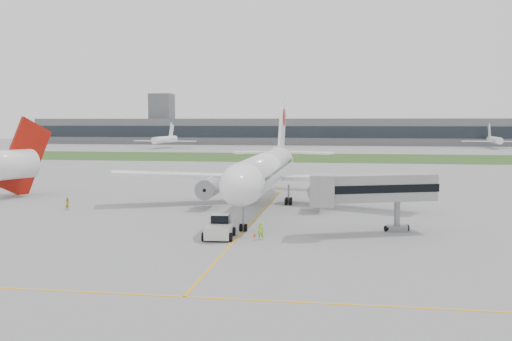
# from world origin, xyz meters

# --- Properties ---
(ground) EXTENTS (600.00, 600.00, 0.00)m
(ground) POSITION_xyz_m (0.00, 0.00, 0.00)
(ground) COLOR #969799
(ground) RESTS_ON ground
(apron_markings) EXTENTS (70.00, 70.00, 0.04)m
(apron_markings) POSITION_xyz_m (0.00, -5.00, 0.00)
(apron_markings) COLOR #F2A915
(apron_markings) RESTS_ON ground
(grass_strip) EXTENTS (600.00, 50.00, 0.02)m
(grass_strip) POSITION_xyz_m (0.00, 120.00, 0.01)
(grass_strip) COLOR #2C461A
(grass_strip) RESTS_ON ground
(terminal_building) EXTENTS (320.00, 22.30, 14.00)m
(terminal_building) POSITION_xyz_m (0.00, 229.87, 7.00)
(terminal_building) COLOR slate
(terminal_building) RESTS_ON ground
(control_tower) EXTENTS (12.00, 12.00, 56.00)m
(control_tower) POSITION_xyz_m (-90.00, 232.00, 0.00)
(control_tower) COLOR slate
(control_tower) RESTS_ON ground
(airliner) EXTENTS (48.13, 53.95, 17.88)m
(airliner) POSITION_xyz_m (0.00, 4.87, 5.66)
(airliner) COLOR white
(airliner) RESTS_ON ground
(pushback_tug) EXTENTS (3.57, 4.99, 2.45)m
(pushback_tug) POSITION_xyz_m (-1.98, -18.86, 1.13)
(pushback_tug) COLOR silver
(pushback_tug) RESTS_ON ground
(jet_bridge) EXTENTS (14.51, 8.83, 6.95)m
(jet_bridge) POSITION_xyz_m (14.19, -14.09, 5.14)
(jet_bridge) COLOR gray
(jet_bridge) RESTS_ON ground
(safety_cone_left) EXTENTS (0.43, 0.43, 0.58)m
(safety_cone_left) POSITION_xyz_m (-0.50, -19.87, 0.29)
(safety_cone_left) COLOR #FE4E0D
(safety_cone_left) RESTS_ON ground
(safety_cone_right) EXTENTS (0.36, 0.36, 0.50)m
(safety_cone_right) POSITION_xyz_m (1.80, -17.85, 0.25)
(safety_cone_right) COLOR #FE4E0D
(safety_cone_right) RESTS_ON ground
(ground_crew_near) EXTENTS (0.81, 0.67, 1.91)m
(ground_crew_near) POSITION_xyz_m (2.64, -19.13, 0.96)
(ground_crew_near) COLOR #9FE626
(ground_crew_near) RESTS_ON ground
(ground_crew_far) EXTENTS (1.00, 1.07, 1.76)m
(ground_crew_far) POSITION_xyz_m (-27.72, -3.12, 0.88)
(ground_crew_far) COLOR gold
(ground_crew_far) RESTS_ON ground
(neighbor_aircraft) EXTENTS (8.76, 17.64, 14.35)m
(neighbor_aircraft) POSITION_xyz_m (-43.71, 7.24, 5.69)
(neighbor_aircraft) COLOR #9D1209
(neighbor_aircraft) RESTS_ON ground
(distant_aircraft_left) EXTENTS (31.42, 28.11, 11.46)m
(distant_aircraft_left) POSITION_xyz_m (-71.48, 179.15, 0.00)
(distant_aircraft_left) COLOR white
(distant_aircraft_left) RESTS_ON ground
(distant_aircraft_right) EXTENTS (31.25, 28.07, 11.22)m
(distant_aircraft_right) POSITION_xyz_m (81.25, 199.84, 0.00)
(distant_aircraft_right) COLOR white
(distant_aircraft_right) RESTS_ON ground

